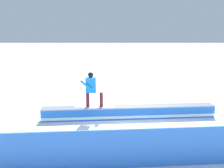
# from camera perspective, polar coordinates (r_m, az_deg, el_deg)

# --- Properties ---
(ground_plane) EXTENTS (120.00, 120.00, 0.00)m
(ground_plane) POSITION_cam_1_polar(r_m,az_deg,el_deg) (11.03, 3.73, -7.38)
(ground_plane) COLOR white
(grind_box) EXTENTS (7.16, 1.17, 0.52)m
(grind_box) POSITION_cam_1_polar(r_m,az_deg,el_deg) (10.95, 3.75, -6.22)
(grind_box) COLOR blue
(grind_box) RESTS_ON ground_plane
(snowboarder) EXTENTS (1.59, 0.42, 1.44)m
(snowboarder) POSITION_cam_1_polar(r_m,az_deg,el_deg) (10.57, -4.42, -0.99)
(snowboarder) COLOR silver
(snowboarder) RESTS_ON grind_box
(safety_fence) EXTENTS (12.72, 1.17, 1.09)m
(safety_fence) POSITION_cam_1_polar(r_m,az_deg,el_deg) (7.16, 5.84, -13.72)
(safety_fence) COLOR #387DE9
(safety_fence) RESTS_ON ground_plane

